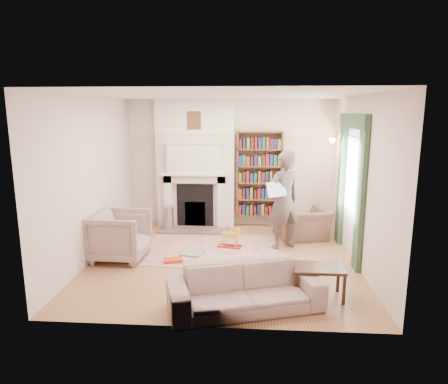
# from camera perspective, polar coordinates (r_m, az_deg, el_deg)

# --- Properties ---
(floor) EXTENTS (4.50, 4.50, 0.00)m
(floor) POSITION_cam_1_polar(r_m,az_deg,el_deg) (7.08, -0.14, -9.57)
(floor) COLOR brown
(floor) RESTS_ON ground
(ceiling) EXTENTS (4.50, 4.50, 0.00)m
(ceiling) POSITION_cam_1_polar(r_m,az_deg,el_deg) (6.61, -0.16, 13.71)
(ceiling) COLOR white
(ceiling) RESTS_ON wall_back
(wall_back) EXTENTS (4.50, 0.00, 4.50)m
(wall_back) POSITION_cam_1_polar(r_m,az_deg,el_deg) (8.93, 0.89, 4.13)
(wall_back) COLOR silver
(wall_back) RESTS_ON floor
(wall_front) EXTENTS (4.50, 0.00, 4.50)m
(wall_front) POSITION_cam_1_polar(r_m,az_deg,el_deg) (4.51, -2.21, -3.19)
(wall_front) COLOR silver
(wall_front) RESTS_ON floor
(wall_left) EXTENTS (0.00, 4.50, 4.50)m
(wall_left) POSITION_cam_1_polar(r_m,az_deg,el_deg) (7.22, -18.26, 1.80)
(wall_left) COLOR silver
(wall_left) RESTS_ON floor
(wall_right) EXTENTS (0.00, 4.50, 4.50)m
(wall_right) POSITION_cam_1_polar(r_m,az_deg,el_deg) (6.92, 18.78, 1.36)
(wall_right) COLOR silver
(wall_right) RESTS_ON floor
(fireplace) EXTENTS (1.70, 0.58, 2.80)m
(fireplace) POSITION_cam_1_polar(r_m,az_deg,el_deg) (8.80, -4.07, 3.91)
(fireplace) COLOR silver
(fireplace) RESTS_ON floor
(bookcase) EXTENTS (1.00, 0.24, 1.85)m
(bookcase) POSITION_cam_1_polar(r_m,az_deg,el_deg) (8.82, 5.07, 2.51)
(bookcase) COLOR brown
(bookcase) RESTS_ON floor
(window) EXTENTS (0.02, 0.90, 1.30)m
(window) POSITION_cam_1_polar(r_m,az_deg,el_deg) (7.29, 17.91, 2.30)
(window) COLOR silver
(window) RESTS_ON wall_right
(curtain_left) EXTENTS (0.07, 0.32, 2.40)m
(curtain_left) POSITION_cam_1_polar(r_m,az_deg,el_deg) (6.66, 18.90, -0.78)
(curtain_left) COLOR #2C452E
(curtain_left) RESTS_ON floor
(curtain_right) EXTENTS (0.07, 0.32, 2.40)m
(curtain_right) POSITION_cam_1_polar(r_m,az_deg,el_deg) (7.99, 16.38, 1.34)
(curtain_right) COLOR #2C452E
(curtain_right) RESTS_ON floor
(pelmet) EXTENTS (0.09, 1.70, 0.24)m
(pelmet) POSITION_cam_1_polar(r_m,az_deg,el_deg) (7.20, 18.02, 9.64)
(pelmet) COLOR #2C452E
(pelmet) RESTS_ON wall_right
(wall_sconce) EXTENTS (0.20, 0.24, 0.24)m
(wall_sconce) POSITION_cam_1_polar(r_m,az_deg,el_deg) (8.26, 14.91, 6.64)
(wall_sconce) COLOR gold
(wall_sconce) RESTS_ON wall_right
(rug) EXTENTS (2.61, 2.07, 0.01)m
(rug) POSITION_cam_1_polar(r_m,az_deg,el_deg) (7.54, -1.95, -8.17)
(rug) COLOR beige
(rug) RESTS_ON floor
(armchair_reading) EXTENTS (1.14, 1.05, 0.62)m
(armchair_reading) POSITION_cam_1_polar(r_m,az_deg,el_deg) (8.25, 11.20, -4.43)
(armchair_reading) COLOR #452B25
(armchair_reading) RESTS_ON floor
(armchair_left) EXTENTS (0.96, 0.94, 0.85)m
(armchair_left) POSITION_cam_1_polar(r_m,az_deg,el_deg) (7.20, -14.61, -6.03)
(armchair_left) COLOR #ACA08E
(armchair_left) RESTS_ON floor
(sofa) EXTENTS (2.12, 1.33, 0.58)m
(sofa) POSITION_cam_1_polar(r_m,az_deg,el_deg) (5.33, 3.01, -13.56)
(sofa) COLOR #AE9C8F
(sofa) RESTS_ON floor
(man_reading) EXTENTS (0.80, 0.74, 1.84)m
(man_reading) POSITION_cam_1_polar(r_m,az_deg,el_deg) (7.47, 8.51, -1.17)
(man_reading) COLOR #4F443F
(man_reading) RESTS_ON floor
(newspaper) EXTENTS (0.39, 0.31, 0.26)m
(newspaper) POSITION_cam_1_polar(r_m,az_deg,el_deg) (7.22, 7.51, 0.39)
(newspaper) COLOR white
(newspaper) RESTS_ON man_reading
(coffee_table) EXTENTS (0.70, 0.45, 0.45)m
(coffee_table) POSITION_cam_1_polar(r_m,az_deg,el_deg) (5.80, 13.20, -12.39)
(coffee_table) COLOR #312011
(coffee_table) RESTS_ON floor
(paraffin_heater) EXTENTS (0.27, 0.27, 0.55)m
(paraffin_heater) POSITION_cam_1_polar(r_m,az_deg,el_deg) (8.66, -7.96, -3.81)
(paraffin_heater) COLOR #96999D
(paraffin_heater) RESTS_ON floor
(rocking_horse) EXTENTS (0.48, 0.26, 0.40)m
(rocking_horse) POSITION_cam_1_polar(r_m,az_deg,el_deg) (7.58, 0.81, -6.54)
(rocking_horse) COLOR gold
(rocking_horse) RESTS_ON rug
(board_game) EXTENTS (0.44, 0.44, 0.03)m
(board_game) POSITION_cam_1_polar(r_m,az_deg,el_deg) (7.32, -4.56, -8.66)
(board_game) COLOR gold
(board_game) RESTS_ON rug
(game_box_lid) EXTENTS (0.36, 0.28, 0.05)m
(game_box_lid) POSITION_cam_1_polar(r_m,az_deg,el_deg) (6.98, -7.27, -9.64)
(game_box_lid) COLOR red
(game_box_lid) RESTS_ON rug
(comic_annuals) EXTENTS (0.81, 0.53, 0.02)m
(comic_annuals) POSITION_cam_1_polar(r_m,az_deg,el_deg) (6.72, 2.11, -10.56)
(comic_annuals) COLOR red
(comic_annuals) RESTS_ON rug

